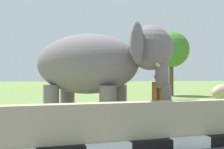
% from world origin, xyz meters
% --- Properties ---
extents(barrier_parapet, '(28.00, 0.36, 1.00)m').
position_xyz_m(barrier_parapet, '(2.00, 3.97, 0.50)').
color(barrier_parapet, tan).
rests_on(barrier_parapet, ground_plane).
extents(elephant, '(3.93, 3.67, 2.87)m').
position_xyz_m(elephant, '(3.13, 5.96, 1.86)').
color(elephant, slate).
rests_on(elephant, ground_plane).
extents(person_handler, '(0.50, 0.52, 1.66)m').
position_xyz_m(person_handler, '(4.66, 5.27, 0.93)').
color(person_handler, navy).
rests_on(person_handler, ground_plane).
extents(cow_near, '(1.88, 1.22, 1.23)m').
position_xyz_m(cow_near, '(9.13, 8.17, 0.87)').
color(cow_near, tan).
rests_on(cow_near, ground_plane).
extents(tree_distant, '(3.05, 3.05, 5.48)m').
position_xyz_m(tree_distant, '(12.77, 18.98, 3.92)').
color(tree_distant, brown).
rests_on(tree_distant, ground_plane).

